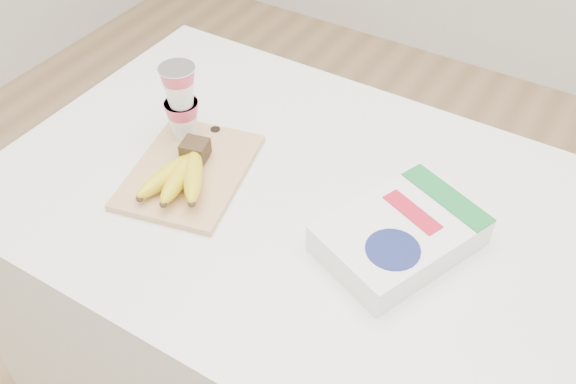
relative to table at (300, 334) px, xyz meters
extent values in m
cube|color=white|center=(0.00, 0.00, 0.00)|extent=(1.16, 0.77, 0.87)
cube|color=tan|center=(-0.22, -0.06, 0.44)|extent=(0.26, 0.32, 0.01)
cube|color=#382816|center=(-0.22, -0.03, 0.47)|extent=(0.06, 0.05, 0.03)
ellipsoid|color=gold|center=(-0.23, -0.11, 0.46)|extent=(0.04, 0.16, 0.05)
sphere|color=#382816|center=(-0.23, -0.18, 0.46)|extent=(0.01, 0.01, 0.01)
ellipsoid|color=gold|center=(-0.20, -0.10, 0.47)|extent=(0.08, 0.16, 0.05)
sphere|color=#382816|center=(-0.18, -0.17, 0.47)|extent=(0.01, 0.01, 0.01)
ellipsoid|color=gold|center=(-0.18, -0.09, 0.48)|extent=(0.12, 0.15, 0.05)
sphere|color=#382816|center=(-0.13, -0.15, 0.48)|extent=(0.01, 0.01, 0.01)
cylinder|color=silver|center=(-0.28, 0.02, 0.61)|extent=(0.07, 0.07, 0.00)
cube|color=white|center=(0.20, -0.02, 0.46)|extent=(0.26, 0.31, 0.06)
cube|color=#197233|center=(0.24, 0.08, 0.49)|extent=(0.18, 0.11, 0.00)
cylinder|color=navy|center=(0.21, -0.08, 0.49)|extent=(0.11, 0.11, 0.00)
cube|color=red|center=(0.20, 0.01, 0.49)|extent=(0.11, 0.07, 0.00)
camera|label=1|loc=(0.41, -0.73, 1.25)|focal=40.00mm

